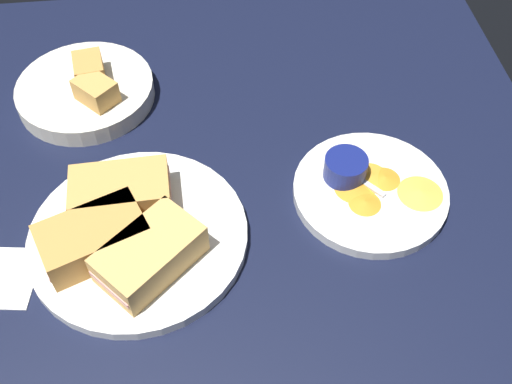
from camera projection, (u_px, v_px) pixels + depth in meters
ground_plane at (186, 228)px, 83.82cm from camera, size 110.00×110.00×3.00cm
plate_sandwich_main at (139, 236)px, 80.18cm from camera, size 28.87×28.87×1.60cm
sandwich_half_near at (121, 192)px, 80.76cm from camera, size 13.52×8.10×4.80cm
sandwich_half_far at (93, 238)px, 76.14cm from camera, size 14.92×11.96×4.80cm
sandwich_half_extra at (150, 254)px, 74.61cm from camera, size 14.73×14.37×4.80cm
ramekin_dark_sauce at (145, 264)px, 73.94cm from camera, size 6.29×6.29×4.16cm
spoon_by_dark_ramekin at (126, 244)px, 78.00cm from camera, size 6.28×9.26×0.80cm
plate_chips_companion at (370, 192)px, 84.93cm from camera, size 21.57×21.57×1.60cm
ramekin_light_gravy at (346, 167)px, 84.34cm from camera, size 6.05×6.05×3.35cm
spoon_by_gravy_ramekin at (344, 169)px, 86.01cm from camera, size 7.57×8.44×0.80cm
plantain_chip_scatter at (377, 185)px, 84.28cm from camera, size 17.34×11.61×0.60cm
bread_basket_rear at (87, 90)px, 96.57cm from camera, size 21.62×21.62×6.67cm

